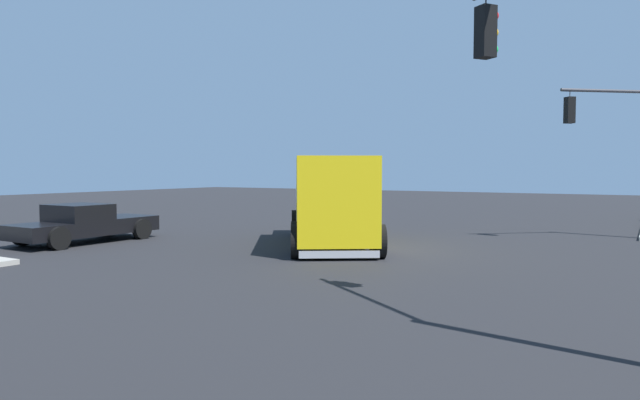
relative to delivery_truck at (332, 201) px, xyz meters
The scene contains 5 objects.
ground_plane 2.45m from the delivery_truck, 163.30° to the left, with size 100.00×100.00×0.00m, color black.
delivery_truck is the anchor object (origin of this frame).
traffic_light_primary 11.21m from the delivery_truck, 140.63° to the right, with size 3.08×2.60×5.59m.
traffic_light_secondary 11.94m from the delivery_truck, 139.29° to the left, with size 3.61×2.60×6.12m.
pickup_black 8.93m from the delivery_truck, 25.52° to the left, with size 2.28×5.21×1.38m.
Camera 1 is at (-7.74, 16.35, 2.59)m, focal length 31.90 mm.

